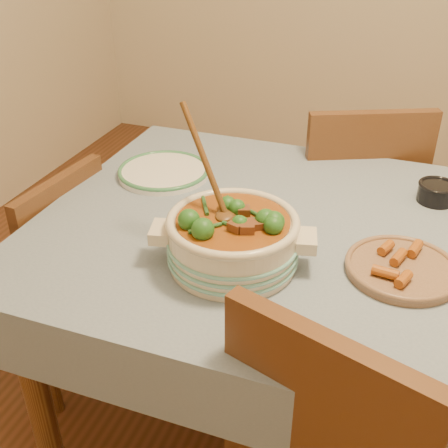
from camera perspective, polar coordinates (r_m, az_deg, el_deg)
name	(u,v)px	position (r m, az deg, el deg)	size (l,w,h in m)	color
floor	(327,436)	(1.97, 10.47, -20.46)	(4.50, 4.50, 0.00)	#4F2C16
dining_table	(352,270)	(1.51, 12.84, -4.54)	(1.68, 1.08, 0.76)	brown
stew_casserole	(233,236)	(1.30, 0.89, -1.20)	(0.39, 0.36, 0.36)	beige
white_plate	(164,171)	(1.75, -6.15, 5.33)	(0.32, 0.32, 0.02)	white
condiment_bowl	(437,191)	(1.70, 20.81, 3.12)	(0.11, 0.11, 0.06)	black
fried_plate	(402,267)	(1.36, 17.66, -4.14)	(0.33, 0.33, 0.04)	#9B7155
chair_far	(352,203)	(2.14, 12.88, 2.05)	(0.56, 0.56, 0.91)	brown
chair_left	(49,269)	(1.92, -17.32, -4.35)	(0.41, 0.41, 0.80)	brown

